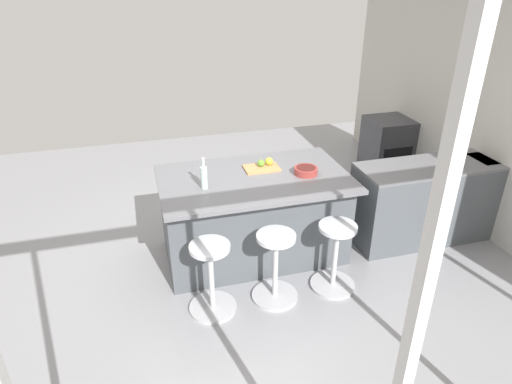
# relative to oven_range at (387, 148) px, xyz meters

# --- Properties ---
(ground_plane) EXTENTS (7.69, 7.69, 0.00)m
(ground_plane) POSITION_rel_oven_range_xyz_m (2.61, 1.40, -0.44)
(ground_plane) COLOR gray
(window_panel_rear) EXTENTS (5.92, 0.12, 2.98)m
(window_panel_rear) POSITION_rel_oven_range_xyz_m (2.61, 4.36, 1.17)
(window_panel_rear) COLOR beige
(window_panel_rear) RESTS_ON ground_plane
(interior_partition_left) EXTENTS (0.12, 5.92, 2.98)m
(interior_partition_left) POSITION_rel_oven_range_xyz_m (-0.35, 1.40, 1.05)
(interior_partition_left) COLOR beige
(interior_partition_left) RESTS_ON ground_plane
(sink_cabinet) EXTENTS (2.54, 0.60, 1.19)m
(sink_cabinet) POSITION_rel_oven_range_xyz_m (-0.00, 1.62, 0.02)
(sink_cabinet) COLOR #4C5156
(sink_cabinet) RESTS_ON ground_plane
(oven_range) EXTENTS (0.60, 0.61, 0.88)m
(oven_range) POSITION_rel_oven_range_xyz_m (0.00, 0.00, 0.00)
(oven_range) COLOR #38383D
(oven_range) RESTS_ON ground_plane
(kitchen_island) EXTENTS (1.91, 1.17, 0.95)m
(kitchen_island) POSITION_rel_oven_range_xyz_m (2.42, 1.42, 0.04)
(kitchen_island) COLOR #4C5156
(kitchen_island) RESTS_ON ground_plane
(stool_by_window) EXTENTS (0.44, 0.44, 0.70)m
(stool_by_window) POSITION_rel_oven_range_xyz_m (1.82, 2.19, -0.11)
(stool_by_window) COLOR #B7B7BC
(stool_by_window) RESTS_ON ground_plane
(stool_middle) EXTENTS (0.44, 0.44, 0.70)m
(stool_middle) POSITION_rel_oven_range_xyz_m (2.42, 2.19, -0.11)
(stool_middle) COLOR #B7B7BC
(stool_middle) RESTS_ON ground_plane
(stool_near_camera) EXTENTS (0.44, 0.44, 0.70)m
(stool_near_camera) POSITION_rel_oven_range_xyz_m (3.02, 2.19, -0.11)
(stool_near_camera) COLOR #B7B7BC
(stool_near_camera) RESTS_ON ground_plane
(cutting_board) EXTENTS (0.36, 0.24, 0.02)m
(cutting_board) POSITION_rel_oven_range_xyz_m (2.29, 1.30, 0.52)
(cutting_board) COLOR tan
(cutting_board) RESTS_ON kitchen_island
(apple_yellow) EXTENTS (0.08, 0.08, 0.08)m
(apple_yellow) POSITION_rel_oven_range_xyz_m (2.20, 1.26, 0.57)
(apple_yellow) COLOR gold
(apple_yellow) RESTS_ON cutting_board
(apple_green) EXTENTS (0.07, 0.07, 0.07)m
(apple_green) POSITION_rel_oven_range_xyz_m (2.29, 1.27, 0.56)
(apple_green) COLOR #609E2D
(apple_green) RESTS_ON cutting_board
(water_bottle) EXTENTS (0.06, 0.06, 0.31)m
(water_bottle) POSITION_rel_oven_range_xyz_m (2.94, 1.58, 0.63)
(water_bottle) COLOR silver
(water_bottle) RESTS_ON kitchen_island
(fruit_bowl) EXTENTS (0.24, 0.24, 0.07)m
(fruit_bowl) POSITION_rel_oven_range_xyz_m (1.90, 1.54, 0.55)
(fruit_bowl) COLOR #993833
(fruit_bowl) RESTS_ON kitchen_island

